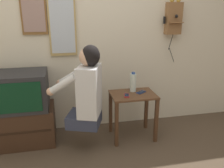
{
  "coord_description": "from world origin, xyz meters",
  "views": [
    {
      "loc": [
        -0.44,
        -1.86,
        1.61
      ],
      "look_at": [
        0.1,
        0.68,
        0.75
      ],
      "focal_mm": 38.0,
      "sensor_mm": 36.0,
      "label": 1
    }
  ],
  "objects": [
    {
      "name": "television",
      "position": [
        -0.93,
        0.87,
        0.67
      ],
      "size": [
        0.59,
        0.48,
        0.43
      ],
      "color": "#232326",
      "rests_on": "tv_stand"
    },
    {
      "name": "side_table",
      "position": [
        0.37,
        0.73,
        0.45
      ],
      "size": [
        0.54,
        0.4,
        0.59
      ],
      "color": "#51331E",
      "rests_on": "ground_plane"
    },
    {
      "name": "wall_back",
      "position": [
        0.0,
        1.17,
        1.27
      ],
      "size": [
        6.8,
        0.05,
        2.55
      ],
      "color": "beige",
      "rests_on": "ground_plane"
    },
    {
      "name": "framed_picture",
      "position": [
        -0.74,
        1.13,
        1.52
      ],
      "size": [
        0.29,
        0.03,
        0.47
      ],
      "color": "brown"
    },
    {
      "name": "person",
      "position": [
        -0.2,
        0.59,
        0.73
      ],
      "size": [
        0.62,
        0.51,
        0.93
      ],
      "rotation": [
        0.0,
        0.0,
        1.23
      ],
      "color": "#2D3347",
      "rests_on": "ground_plane"
    },
    {
      "name": "cell_phone_spare",
      "position": [
        0.48,
        0.75,
        0.59
      ],
      "size": [
        0.14,
        0.12,
        0.01
      ],
      "rotation": [
        0.0,
        0.0,
        -0.99
      ],
      "color": "navy",
      "rests_on": "side_table"
    },
    {
      "name": "tv_stand",
      "position": [
        -0.92,
        0.87,
        0.23
      ],
      "size": [
        0.66,
        0.46,
        0.46
      ],
      "color": "#382316",
      "rests_on": "ground_plane"
    },
    {
      "name": "wall_phone_antique",
      "position": [
        1.0,
        1.09,
        1.46
      ],
      "size": [
        0.24,
        0.18,
        0.82
      ],
      "color": "brown"
    },
    {
      "name": "cell_phone_held",
      "position": [
        0.28,
        0.68,
        0.59
      ],
      "size": [
        0.09,
        0.13,
        0.01
      ],
      "rotation": [
        0.0,
        0.0,
        -0.25
      ],
      "color": "maroon",
      "rests_on": "side_table"
    },
    {
      "name": "wall_mirror",
      "position": [
        -0.42,
        1.13,
        1.36
      ],
      "size": [
        0.33,
        0.03,
        0.69
      ],
      "color": "tan"
    },
    {
      "name": "water_bottle",
      "position": [
        0.4,
        0.82,
        0.7
      ],
      "size": [
        0.08,
        0.08,
        0.25
      ],
      "color": "silver",
      "rests_on": "side_table"
    }
  ]
}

